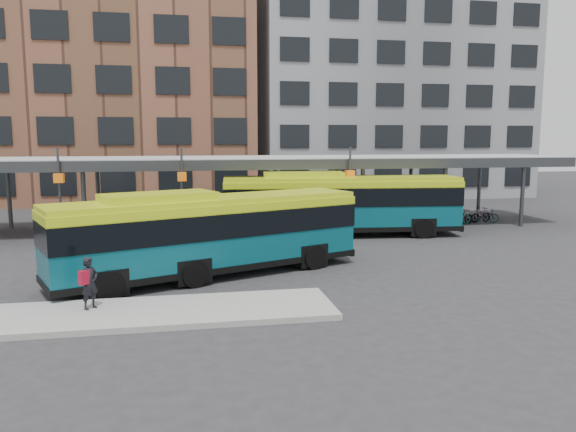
{
  "coord_description": "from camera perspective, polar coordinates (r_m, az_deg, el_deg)",
  "views": [
    {
      "loc": [
        -3.0,
        -19.7,
        5.28
      ],
      "look_at": [
        1.64,
        4.81,
        1.8
      ],
      "focal_mm": 35.0,
      "sensor_mm": 36.0,
      "label": 1
    }
  ],
  "objects": [
    {
      "name": "ground",
      "position": [
        20.61,
        -2.01,
        -6.9
      ],
      "size": [
        120.0,
        120.0,
        0.0
      ],
      "primitive_type": "plane",
      "color": "#28282B",
      "rests_on": "ground"
    },
    {
      "name": "boarding_island",
      "position": [
        17.67,
        -18.62,
        -9.57
      ],
      "size": [
        14.0,
        3.0,
        0.18
      ],
      "primitive_type": "cube",
      "color": "gray",
      "rests_on": "ground"
    },
    {
      "name": "canopy",
      "position": [
        32.73,
        -5.57,
        5.5
      ],
      "size": [
        40.0,
        6.53,
        4.8
      ],
      "color": "#999B9E",
      "rests_on": "ground"
    },
    {
      "name": "building_brick",
      "position": [
        52.48,
        -18.88,
        13.79
      ],
      "size": [
        26.0,
        14.0,
        22.0
      ],
      "primitive_type": "cube",
      "color": "brown",
      "rests_on": "ground"
    },
    {
      "name": "building_grey",
      "position": [
        55.28,
        9.67,
        12.73
      ],
      "size": [
        24.0,
        14.0,
        20.0
      ],
      "primitive_type": "cube",
      "color": "slate",
      "rests_on": "ground"
    },
    {
      "name": "bus_front",
      "position": [
        21.58,
        -8.0,
        -1.6
      ],
      "size": [
        12.14,
        6.88,
        3.32
      ],
      "rotation": [
        0.0,
        0.0,
        0.38
      ],
      "color": "#074854",
      "rests_on": "ground"
    },
    {
      "name": "bus_rear",
      "position": [
        30.5,
        5.34,
        1.39
      ],
      "size": [
        12.86,
        3.83,
        3.49
      ],
      "rotation": [
        0.0,
        0.0,
        -0.09
      ],
      "color": "#074854",
      "rests_on": "ground"
    },
    {
      "name": "pedestrian",
      "position": [
        17.91,
        -19.54,
        -6.4
      ],
      "size": [
        0.67,
        0.68,
        1.58
      ],
      "rotation": [
        0.0,
        0.0,
        0.82
      ],
      "color": "black",
      "rests_on": "boarding_island"
    },
    {
      "name": "bike_rack",
      "position": [
        36.01,
        15.92,
        -0.02
      ],
      "size": [
        6.43,
        1.54,
        1.08
      ],
      "color": "slate",
      "rests_on": "ground"
    }
  ]
}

